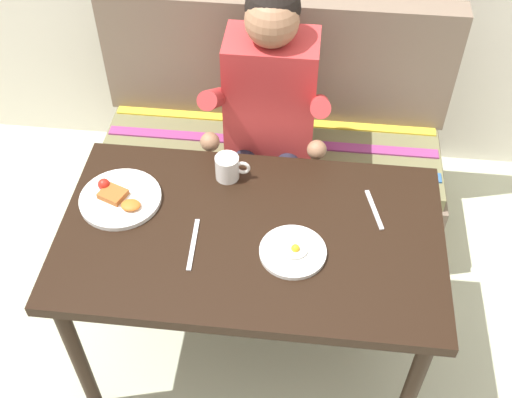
% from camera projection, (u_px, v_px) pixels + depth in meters
% --- Properties ---
extents(ground_plane, '(8.00, 8.00, 0.00)m').
position_uv_depth(ground_plane, '(252.00, 351.00, 2.52)').
color(ground_plane, beige).
extents(table, '(1.20, 0.70, 0.73)m').
position_uv_depth(table, '(251.00, 248.00, 2.04)').
color(table, black).
rests_on(table, ground).
extents(couch, '(1.44, 0.56, 1.00)m').
position_uv_depth(couch, '(271.00, 158.00, 2.80)').
color(couch, '#766353').
rests_on(couch, ground).
extents(person, '(0.45, 0.61, 1.21)m').
position_uv_depth(person, '(268.00, 110.00, 2.38)').
color(person, '#C03334').
rests_on(person, ground).
extents(plate_breakfast, '(0.27, 0.27, 0.05)m').
position_uv_depth(plate_breakfast, '(120.00, 198.00, 2.07)').
color(plate_breakfast, white).
rests_on(plate_breakfast, table).
extents(plate_eggs, '(0.20, 0.20, 0.04)m').
position_uv_depth(plate_eggs, '(293.00, 251.00, 1.92)').
color(plate_eggs, white).
rests_on(plate_eggs, table).
extents(coffee_mug, '(0.12, 0.08, 0.09)m').
position_uv_depth(coffee_mug, '(228.00, 167.00, 2.12)').
color(coffee_mug, white).
rests_on(coffee_mug, table).
extents(fork, '(0.06, 0.17, 0.00)m').
position_uv_depth(fork, '(374.00, 210.00, 2.04)').
color(fork, silver).
rests_on(fork, table).
extents(knife, '(0.02, 0.20, 0.00)m').
position_uv_depth(knife, '(193.00, 244.00, 1.95)').
color(knife, silver).
rests_on(knife, table).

